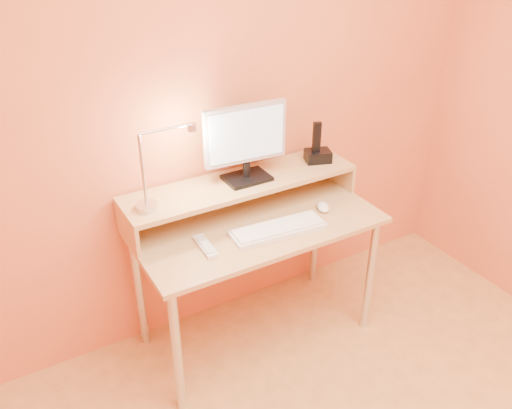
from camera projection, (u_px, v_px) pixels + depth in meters
wall_back at (224, 98)px, 2.54m from camera, size 3.00×0.04×2.50m
desk_leg_fl at (177, 353)px, 2.32m from camera, size 0.04×0.04×0.69m
desk_leg_fr at (370, 276)px, 2.80m from camera, size 0.04×0.04×0.69m
desk_leg_bl at (139, 290)px, 2.70m from camera, size 0.04×0.04×0.69m
desk_leg_br at (315, 232)px, 3.18m from camera, size 0.04×0.04×0.69m
desk_lower at (257, 224)px, 2.57m from camera, size 1.20×0.60×0.02m
shelf_riser_left at (127, 229)px, 2.39m from camera, size 0.02×0.30×0.14m
shelf_riser_right at (336, 171)px, 2.90m from camera, size 0.02×0.30×0.14m
desk_shelf at (242, 183)px, 2.61m from camera, size 1.20×0.30×0.02m
monitor_foot at (247, 178)px, 2.61m from camera, size 0.22×0.16×0.02m
monitor_neck at (247, 170)px, 2.59m from camera, size 0.04×0.04×0.07m
monitor_panel at (245, 134)px, 2.50m from camera, size 0.42×0.06×0.28m
monitor_back at (243, 132)px, 2.52m from camera, size 0.37×0.04×0.24m
monitor_screen at (247, 135)px, 2.49m from camera, size 0.38×0.03×0.25m
lamp_base at (147, 206)px, 2.35m from camera, size 0.10×0.10×0.02m
lamp_post at (143, 170)px, 2.27m from camera, size 0.01×0.01×0.33m
lamp_arm at (166, 129)px, 2.24m from camera, size 0.24×0.01×0.01m
lamp_head at (192, 127)px, 2.30m from camera, size 0.04×0.04×0.03m
lamp_bulb at (192, 131)px, 2.31m from camera, size 0.03×0.03×0.00m
phone_dock at (318, 156)px, 2.78m from camera, size 0.16×0.14×0.06m
phone_handset at (317, 137)px, 2.72m from camera, size 0.05×0.04×0.16m
phone_led at (331, 158)px, 2.77m from camera, size 0.01×0.00×0.04m
keyboard at (278, 230)px, 2.49m from camera, size 0.47×0.18×0.02m
mouse at (323, 207)px, 2.66m from camera, size 0.10×0.12×0.04m
remote_control at (205, 246)px, 2.37m from camera, size 0.06×0.19×0.02m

